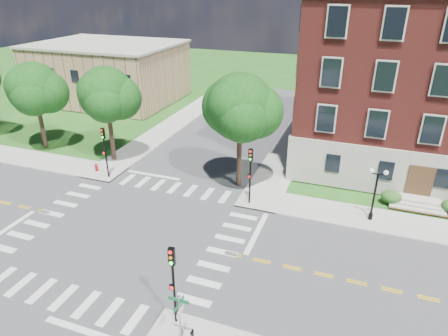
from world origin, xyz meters
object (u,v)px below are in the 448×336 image
(traffic_signal_ne, at_px, (250,169))
(twin_lamp_west, at_px, (375,192))
(traffic_signal_se, at_px, (173,276))
(traffic_signal_nw, at_px, (105,146))
(street_sign_pole, at_px, (180,313))
(fire_hydrant, at_px, (96,168))

(traffic_signal_ne, distance_m, twin_lamp_west, 9.50)
(traffic_signal_se, bearing_deg, traffic_signal_nw, 135.24)
(traffic_signal_ne, bearing_deg, street_sign_pole, -86.49)
(traffic_signal_nw, relative_size, street_sign_pole, 1.55)
(traffic_signal_nw, height_order, twin_lamp_west, traffic_signal_nw)
(twin_lamp_west, height_order, fire_hydrant, twin_lamp_west)
(traffic_signal_ne, height_order, street_sign_pole, traffic_signal_ne)
(fire_hydrant, bearing_deg, twin_lamp_west, 0.03)
(fire_hydrant, bearing_deg, traffic_signal_se, -42.62)
(traffic_signal_se, relative_size, twin_lamp_west, 1.13)
(traffic_signal_ne, relative_size, traffic_signal_nw, 1.00)
(traffic_signal_nw, bearing_deg, twin_lamp_west, 1.72)
(traffic_signal_nw, bearing_deg, traffic_signal_se, -44.76)
(traffic_signal_se, bearing_deg, fire_hydrant, 137.38)
(traffic_signal_se, height_order, traffic_signal_ne, same)
(traffic_signal_nw, xyz_separation_m, street_sign_pole, (14.63, -14.88, -0.88))
(twin_lamp_west, height_order, street_sign_pole, twin_lamp_west)
(twin_lamp_west, distance_m, fire_hydrant, 25.05)
(traffic_signal_nw, bearing_deg, fire_hydrant, 159.21)
(traffic_signal_ne, height_order, twin_lamp_west, traffic_signal_ne)
(traffic_signal_ne, relative_size, street_sign_pole, 1.55)
(twin_lamp_west, relative_size, street_sign_pole, 1.36)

